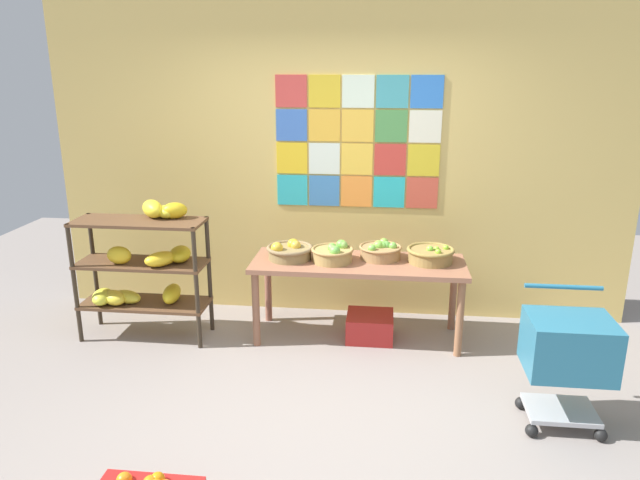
{
  "coord_description": "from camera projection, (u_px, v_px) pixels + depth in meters",
  "views": [
    {
      "loc": [
        0.42,
        -3.36,
        2.21
      ],
      "look_at": [
        -0.06,
        0.91,
        0.93
      ],
      "focal_mm": 32.98,
      "sensor_mm": 36.0,
      "label": 1
    }
  ],
  "objects": [
    {
      "name": "ground",
      "position": [
        314.0,
        415.0,
        3.87
      ],
      "size": [
        9.49,
        9.49,
        0.0
      ],
      "primitive_type": "plane",
      "color": "gray"
    },
    {
      "name": "back_wall_with_art",
      "position": [
        339.0,
        159.0,
        5.16
      ],
      "size": [
        5.12,
        0.07,
        2.84
      ],
      "color": "tan",
      "rests_on": "ground"
    },
    {
      "name": "banana_shelf_unit",
      "position": [
        146.0,
        262.0,
        4.83
      ],
      "size": [
        1.06,
        0.5,
        1.16
      ],
      "color": "#33291D",
      "rests_on": "ground"
    },
    {
      "name": "display_table",
      "position": [
        358.0,
        271.0,
        4.82
      ],
      "size": [
        1.74,
        0.62,
        0.67
      ],
      "color": "#956047",
      "rests_on": "ground"
    },
    {
      "name": "fruit_basket_centre",
      "position": [
        381.0,
        251.0,
        4.86
      ],
      "size": [
        0.35,
        0.35,
        0.15
      ],
      "color": "#A17B4A",
      "rests_on": "display_table"
    },
    {
      "name": "fruit_basket_back_right",
      "position": [
        333.0,
        253.0,
        4.78
      ],
      "size": [
        0.34,
        0.34,
        0.17
      ],
      "color": "#A7894C",
      "rests_on": "display_table"
    },
    {
      "name": "fruit_basket_left",
      "position": [
        290.0,
        251.0,
        4.85
      ],
      "size": [
        0.38,
        0.38,
        0.16
      ],
      "color": "olive",
      "rests_on": "display_table"
    },
    {
      "name": "fruit_basket_right",
      "position": [
        431.0,
        254.0,
        4.77
      ],
      "size": [
        0.39,
        0.39,
        0.14
      ],
      "color": "olive",
      "rests_on": "display_table"
    },
    {
      "name": "produce_crate_under_table",
      "position": [
        370.0,
        326.0,
        4.94
      ],
      "size": [
        0.39,
        0.36,
        0.21
      ],
      "primitive_type": "cube",
      "color": "red",
      "rests_on": "ground"
    },
    {
      "name": "shopping_cart",
      "position": [
        568.0,
        351.0,
        3.63
      ],
      "size": [
        0.51,
        0.46,
        0.87
      ],
      "rotation": [
        0.0,
        0.0,
        0.08
      ],
      "color": "black",
      "rests_on": "ground"
    }
  ]
}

